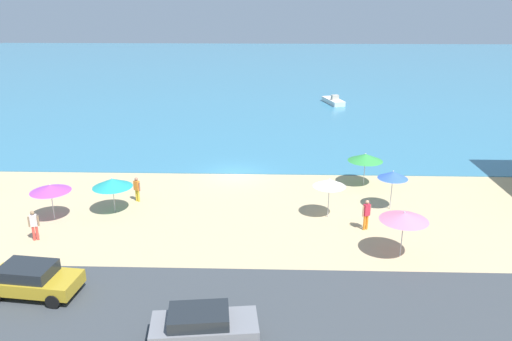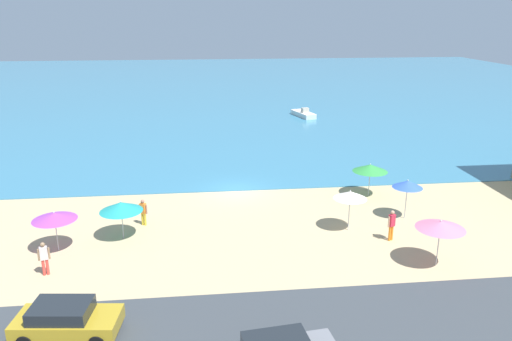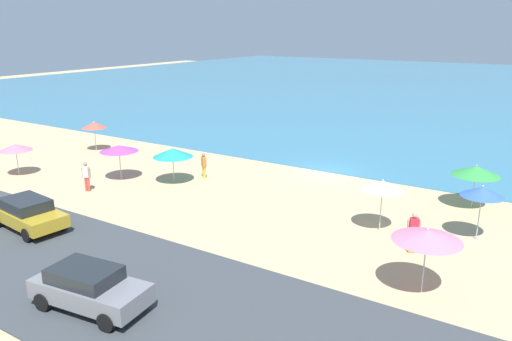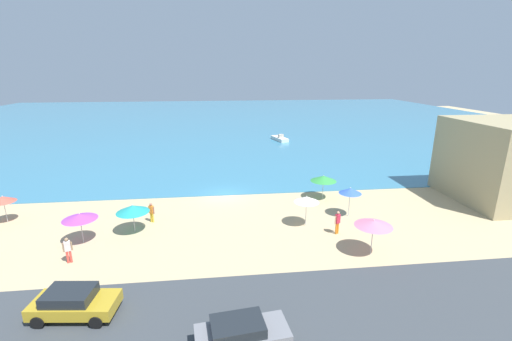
{
  "view_description": "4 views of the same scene",
  "coord_description": "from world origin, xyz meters",
  "px_view_note": "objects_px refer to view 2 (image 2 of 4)",
  "views": [
    {
      "loc": [
        2.72,
        -35.56,
        12.76
      ],
      "look_at": [
        1.65,
        -2.2,
        1.08
      ],
      "focal_mm": 35.0,
      "sensor_mm": 36.0,
      "label": 1
    },
    {
      "loc": [
        -2.33,
        -34.27,
        12.41
      ],
      "look_at": [
        1.48,
        -0.07,
        1.55
      ],
      "focal_mm": 35.0,
      "sensor_mm": 36.0,
      "label": 2
    },
    {
      "loc": [
        13.09,
        -29.32,
        9.38
      ],
      "look_at": [
        -2.1,
        -5.5,
        1.14
      ],
      "focal_mm": 35.0,
      "sensor_mm": 36.0,
      "label": 3
    },
    {
      "loc": [
        -0.6,
        -31.88,
        11.89
      ],
      "look_at": [
        3.29,
        1.41,
        2.06
      ],
      "focal_mm": 24.0,
      "sensor_mm": 36.0,
      "label": 4
    }
  ],
  "objects_px": {
    "beach_umbrella_0": "(441,225)",
    "skiff_nearshore": "(303,114)",
    "beach_umbrella_5": "(370,168)",
    "bather_0": "(143,211)",
    "parked_car_0": "(66,319)",
    "bather_2": "(44,257)",
    "beach_umbrella_6": "(408,184)",
    "beach_umbrella_3": "(350,195)",
    "bather_1": "(392,224)",
    "beach_umbrella_4": "(121,207)",
    "beach_umbrella_1": "(54,216)"
  },
  "relations": [
    {
      "from": "beach_umbrella_0",
      "to": "beach_umbrella_5",
      "type": "bearing_deg",
      "value": 90.62
    },
    {
      "from": "beach_umbrella_1",
      "to": "bather_0",
      "type": "height_order",
      "value": "beach_umbrella_1"
    },
    {
      "from": "beach_umbrella_3",
      "to": "beach_umbrella_5",
      "type": "xyz_separation_m",
      "value": [
        3.13,
        5.62,
        -0.18
      ]
    },
    {
      "from": "beach_umbrella_0",
      "to": "bather_2",
      "type": "distance_m",
      "value": 19.79
    },
    {
      "from": "bather_1",
      "to": "parked_car_0",
      "type": "bearing_deg",
      "value": -155.86
    },
    {
      "from": "bather_2",
      "to": "skiff_nearshore",
      "type": "bearing_deg",
      "value": 61.27
    },
    {
      "from": "bather_1",
      "to": "beach_umbrella_6",
      "type": "bearing_deg",
      "value": 55.5
    },
    {
      "from": "beach_umbrella_1",
      "to": "skiff_nearshore",
      "type": "distance_m",
      "value": 40.74
    },
    {
      "from": "beach_umbrella_3",
      "to": "beach_umbrella_6",
      "type": "xyz_separation_m",
      "value": [
        4.08,
        1.37,
        0.05
      ]
    },
    {
      "from": "bather_0",
      "to": "parked_car_0",
      "type": "height_order",
      "value": "bather_0"
    },
    {
      "from": "beach_umbrella_0",
      "to": "skiff_nearshore",
      "type": "distance_m",
      "value": 38.97
    },
    {
      "from": "beach_umbrella_5",
      "to": "beach_umbrella_6",
      "type": "distance_m",
      "value": 4.36
    },
    {
      "from": "beach_umbrella_1",
      "to": "bather_2",
      "type": "distance_m",
      "value": 2.89
    },
    {
      "from": "beach_umbrella_0",
      "to": "bather_1",
      "type": "distance_m",
      "value": 3.6
    },
    {
      "from": "beach_umbrella_5",
      "to": "parked_car_0",
      "type": "bearing_deg",
      "value": -139.97
    },
    {
      "from": "bather_0",
      "to": "bather_1",
      "type": "xyz_separation_m",
      "value": [
        14.25,
        -3.76,
        0.1
      ]
    },
    {
      "from": "beach_umbrella_5",
      "to": "bather_2",
      "type": "relative_size",
      "value": 1.4
    },
    {
      "from": "beach_umbrella_6",
      "to": "bather_0",
      "type": "xyz_separation_m",
      "value": [
        -16.33,
        0.73,
        -1.35
      ]
    },
    {
      "from": "beach_umbrella_0",
      "to": "beach_umbrella_3",
      "type": "relative_size",
      "value": 1.0
    },
    {
      "from": "beach_umbrella_4",
      "to": "bather_1",
      "type": "bearing_deg",
      "value": -7.61
    },
    {
      "from": "bather_1",
      "to": "bather_2",
      "type": "bearing_deg",
      "value": -174.06
    },
    {
      "from": "beach_umbrella_0",
      "to": "beach_umbrella_5",
      "type": "height_order",
      "value": "beach_umbrella_0"
    },
    {
      "from": "beach_umbrella_0",
      "to": "beach_umbrella_1",
      "type": "bearing_deg",
      "value": 168.82
    },
    {
      "from": "beach_umbrella_4",
      "to": "bather_0",
      "type": "height_order",
      "value": "beach_umbrella_4"
    },
    {
      "from": "beach_umbrella_0",
      "to": "bather_2",
      "type": "bearing_deg",
      "value": 176.46
    },
    {
      "from": "beach_umbrella_6",
      "to": "bather_2",
      "type": "height_order",
      "value": "beach_umbrella_6"
    },
    {
      "from": "beach_umbrella_0",
      "to": "bather_1",
      "type": "height_order",
      "value": "beach_umbrella_0"
    },
    {
      "from": "bather_2",
      "to": "beach_umbrella_6",
      "type": "bearing_deg",
      "value": 13.55
    },
    {
      "from": "beach_umbrella_5",
      "to": "bather_0",
      "type": "distance_m",
      "value": 15.82
    },
    {
      "from": "skiff_nearshore",
      "to": "beach_umbrella_6",
      "type": "bearing_deg",
      "value": -90.23
    },
    {
      "from": "beach_umbrella_1",
      "to": "beach_umbrella_6",
      "type": "relative_size",
      "value": 0.92
    },
    {
      "from": "beach_umbrella_6",
      "to": "bather_2",
      "type": "distance_m",
      "value": 21.17
    },
    {
      "from": "beach_umbrella_0",
      "to": "beach_umbrella_3",
      "type": "bearing_deg",
      "value": 124.1
    },
    {
      "from": "beach_umbrella_5",
      "to": "bather_2",
      "type": "distance_m",
      "value": 21.67
    },
    {
      "from": "beach_umbrella_3",
      "to": "bather_1",
      "type": "relative_size",
      "value": 1.38
    },
    {
      "from": "skiff_nearshore",
      "to": "beach_umbrella_3",
      "type": "bearing_deg",
      "value": -97.03
    },
    {
      "from": "beach_umbrella_0",
      "to": "parked_car_0",
      "type": "xyz_separation_m",
      "value": [
        -17.39,
        -4.09,
        -1.44
      ]
    },
    {
      "from": "beach_umbrella_0",
      "to": "skiff_nearshore",
      "type": "relative_size",
      "value": 0.52
    },
    {
      "from": "beach_umbrella_6",
      "to": "skiff_nearshore",
      "type": "xyz_separation_m",
      "value": [
        0.13,
        32.75,
        -1.9
      ]
    },
    {
      "from": "beach_umbrella_3",
      "to": "beach_umbrella_4",
      "type": "bearing_deg",
      "value": 178.35
    },
    {
      "from": "bather_1",
      "to": "bather_2",
      "type": "xyz_separation_m",
      "value": [
        -18.46,
        -1.92,
        -0.04
      ]
    },
    {
      "from": "beach_umbrella_0",
      "to": "beach_umbrella_3",
      "type": "height_order",
      "value": "beach_umbrella_0"
    },
    {
      "from": "beach_umbrella_3",
      "to": "beach_umbrella_5",
      "type": "height_order",
      "value": "beach_umbrella_3"
    },
    {
      "from": "beach_umbrella_5",
      "to": "bather_2",
      "type": "bearing_deg",
      "value": -154.85
    },
    {
      "from": "beach_umbrella_0",
      "to": "beach_umbrella_6",
      "type": "relative_size",
      "value": 0.98
    },
    {
      "from": "beach_umbrella_3",
      "to": "bather_1",
      "type": "height_order",
      "value": "beach_umbrella_3"
    },
    {
      "from": "beach_umbrella_6",
      "to": "beach_umbrella_1",
      "type": "bearing_deg",
      "value": -173.77
    },
    {
      "from": "beach_umbrella_4",
      "to": "parked_car_0",
      "type": "relative_size",
      "value": 0.57
    },
    {
      "from": "beach_umbrella_3",
      "to": "beach_umbrella_5",
      "type": "bearing_deg",
      "value": 60.87
    },
    {
      "from": "beach_umbrella_4",
      "to": "beach_umbrella_5",
      "type": "distance_m",
      "value": 17.2
    }
  ]
}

